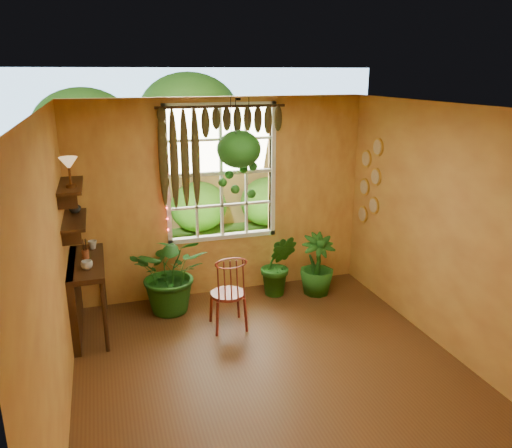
% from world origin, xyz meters
% --- Properties ---
extents(floor, '(4.50, 4.50, 0.00)m').
position_xyz_m(floor, '(0.00, 0.00, 0.00)').
color(floor, '#553318').
rests_on(floor, ground).
extents(ceiling, '(4.50, 4.50, 0.00)m').
position_xyz_m(ceiling, '(0.00, 0.00, 2.70)').
color(ceiling, white).
rests_on(ceiling, wall_back).
extents(wall_back, '(4.00, 0.00, 4.00)m').
position_xyz_m(wall_back, '(0.00, 2.25, 1.35)').
color(wall_back, '#E5B34E').
rests_on(wall_back, floor).
extents(wall_left, '(0.00, 4.50, 4.50)m').
position_xyz_m(wall_left, '(-2.00, 0.00, 1.35)').
color(wall_left, '#E5B34E').
rests_on(wall_left, floor).
extents(wall_right, '(0.00, 4.50, 4.50)m').
position_xyz_m(wall_right, '(2.00, 0.00, 1.35)').
color(wall_right, '#E5B34E').
rests_on(wall_right, floor).
extents(window, '(1.52, 0.10, 1.86)m').
position_xyz_m(window, '(0.00, 2.28, 1.70)').
color(window, white).
rests_on(window, wall_back).
extents(valance_vine, '(1.70, 0.12, 1.10)m').
position_xyz_m(valance_vine, '(-0.08, 2.16, 2.28)').
color(valance_vine, '#361D0E').
rests_on(valance_vine, window).
extents(string_lights, '(0.03, 0.03, 1.54)m').
position_xyz_m(string_lights, '(-0.76, 2.19, 1.75)').
color(string_lights, '#FF2633').
rests_on(string_lights, window).
extents(wall_plates, '(0.04, 0.32, 1.10)m').
position_xyz_m(wall_plates, '(1.98, 1.79, 1.55)').
color(wall_plates, '#FFF5D0').
rests_on(wall_plates, wall_right).
extents(counter_ledge, '(0.40, 1.20, 0.90)m').
position_xyz_m(counter_ledge, '(-1.91, 1.60, 0.55)').
color(counter_ledge, '#361D0E').
rests_on(counter_ledge, floor).
extents(shelf_lower, '(0.25, 0.90, 0.04)m').
position_xyz_m(shelf_lower, '(-1.88, 1.60, 1.40)').
color(shelf_lower, '#361D0E').
rests_on(shelf_lower, wall_left).
extents(shelf_upper, '(0.25, 0.90, 0.04)m').
position_xyz_m(shelf_upper, '(-1.88, 1.60, 1.80)').
color(shelf_upper, '#361D0E').
rests_on(shelf_upper, wall_left).
extents(backyard, '(14.00, 10.00, 12.00)m').
position_xyz_m(backyard, '(0.24, 6.87, 1.28)').
color(backyard, '#255E1A').
rests_on(backyard, ground).
extents(windsor_chair, '(0.42, 0.45, 1.11)m').
position_xyz_m(windsor_chair, '(-0.21, 1.16, 0.32)').
color(windsor_chair, maroon).
rests_on(windsor_chair, floor).
extents(potted_plant_left, '(1.18, 1.10, 1.08)m').
position_xyz_m(potted_plant_left, '(-0.78, 1.82, 0.54)').
color(potted_plant_left, '#165518').
rests_on(potted_plant_left, floor).
extents(potted_plant_mid, '(0.60, 0.54, 0.89)m').
position_xyz_m(potted_plant_mid, '(0.69, 1.87, 0.44)').
color(potted_plant_mid, '#165518').
rests_on(potted_plant_mid, floor).
extents(potted_plant_right, '(0.49, 0.49, 0.86)m').
position_xyz_m(potted_plant_right, '(1.22, 1.75, 0.43)').
color(potted_plant_right, '#165518').
rests_on(potted_plant_right, floor).
extents(hanging_basket, '(0.57, 0.57, 1.27)m').
position_xyz_m(hanging_basket, '(0.17, 1.98, 1.98)').
color(hanging_basket, black).
rests_on(hanging_basket, ceiling).
extents(cup_a, '(0.15, 0.15, 0.10)m').
position_xyz_m(cup_a, '(-1.78, 1.32, 0.95)').
color(cup_a, silver).
rests_on(cup_a, counter_ledge).
extents(cup_b, '(0.15, 0.15, 0.10)m').
position_xyz_m(cup_b, '(-1.72, 2.01, 0.95)').
color(cup_b, beige).
rests_on(cup_b, counter_ledge).
extents(brush_jar, '(0.08, 0.08, 0.30)m').
position_xyz_m(brush_jar, '(-1.80, 1.69, 1.02)').
color(brush_jar, brown).
rests_on(brush_jar, counter_ledge).
extents(shelf_vase, '(0.18, 0.18, 0.14)m').
position_xyz_m(shelf_vase, '(-1.87, 1.86, 1.49)').
color(shelf_vase, '#B2AD99').
rests_on(shelf_vase, shelf_lower).
extents(tiffany_lamp, '(0.20, 0.20, 0.33)m').
position_xyz_m(tiffany_lamp, '(-1.86, 1.42, 2.06)').
color(tiffany_lamp, '#593419').
rests_on(tiffany_lamp, shelf_upper).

